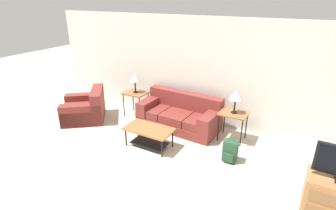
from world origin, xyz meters
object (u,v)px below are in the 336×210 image
object	(u,v)px
couch	(179,116)
backpack	(230,151)
table_lamp_right	(236,96)
side_table_right	(234,116)
table_lamp_left	(135,78)
coffee_table	(149,133)
armchair	(86,109)
side_table_left	(136,95)

from	to	relation	value
couch	backpack	distance (m)	1.74
couch	table_lamp_right	size ratio (longest dim) A/B	3.80
side_table_right	table_lamp_left	size ratio (longest dim) A/B	1.25
table_lamp_left	table_lamp_right	xyz separation A→B (m)	(2.64, 0.00, 0.00)
coffee_table	side_table_right	bearing A→B (deg)	38.85
armchair	side_table_right	xyz separation A→B (m)	(3.65, 0.85, 0.31)
coffee_table	backpack	xyz separation A→B (m)	(1.67, 0.33, -0.11)
side_table_right	table_lamp_right	bearing A→B (deg)	85.24
couch	table_lamp_right	xyz separation A→B (m)	(1.32, 0.03, 0.76)
side_table_left	armchair	bearing A→B (deg)	-140.18
side_table_left	table_lamp_left	bearing A→B (deg)	90.00
coffee_table	side_table_left	distance (m)	1.69
table_lamp_right	side_table_left	bearing A→B (deg)	-180.00
side_table_left	table_lamp_right	distance (m)	2.68
couch	table_lamp_left	distance (m)	1.53
coffee_table	backpack	distance (m)	1.71
side_table_left	side_table_right	distance (m)	2.64
armchair	side_table_left	size ratio (longest dim) A/B	2.18
armchair	coffee_table	xyz separation A→B (m)	(2.20, -0.33, 0.04)
coffee_table	backpack	size ratio (longest dim) A/B	2.32
couch	backpack	world-z (taller)	couch
backpack	coffee_table	bearing A→B (deg)	-168.92
armchair	backpack	world-z (taller)	armchair
couch	table_lamp_right	world-z (taller)	table_lamp_right
coffee_table	side_table_left	xyz separation A→B (m)	(-1.18, 1.17, 0.27)
couch	backpack	size ratio (longest dim) A/B	4.54
couch	table_lamp_right	bearing A→B (deg)	1.14
couch	table_lamp_left	size ratio (longest dim) A/B	3.80
couch	armchair	distance (m)	2.48
side_table_right	table_lamp_left	distance (m)	2.68
coffee_table	table_lamp_left	bearing A→B (deg)	135.28
table_lamp_left	table_lamp_right	distance (m)	2.64
armchair	side_table_left	bearing A→B (deg)	39.82
couch	armchair	size ratio (longest dim) A/B	1.39
couch	side_table_right	world-z (taller)	couch
side_table_left	table_lamp_left	size ratio (longest dim) A/B	1.25
couch	backpack	xyz separation A→B (m)	(1.53, -0.82, -0.08)
side_table_left	table_lamp_left	world-z (taller)	table_lamp_left
backpack	armchair	bearing A→B (deg)	-179.98
side_table_right	backpack	xyz separation A→B (m)	(0.22, -0.84, -0.38)
table_lamp_right	coffee_table	bearing A→B (deg)	-141.15
table_lamp_left	side_table_left	bearing A→B (deg)	-90.00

